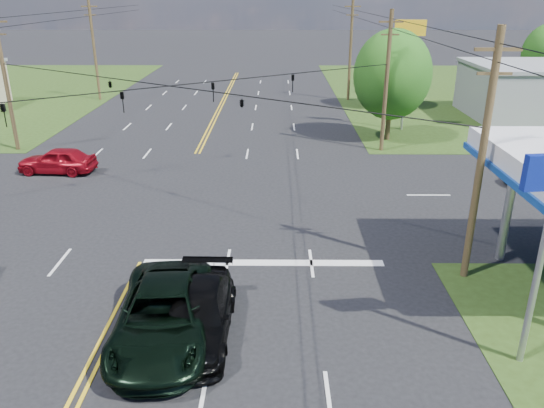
{
  "coord_description": "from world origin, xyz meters",
  "views": [
    {
      "loc": [
        5.53,
        -15.56,
        10.49
      ],
      "look_at": [
        5.35,
        6.0,
        1.86
      ],
      "focal_mm": 35.0,
      "sensor_mm": 36.0,
      "label": 1
    }
  ],
  "objects_px": {
    "pole_nw": "(6,80)",
    "pickup_dkgreen": "(164,315)",
    "pole_ne": "(386,81)",
    "tree_right_b": "(392,64)",
    "pole_se": "(482,157)",
    "pole_left_far": "(94,49)",
    "pole_right_far": "(351,49)",
    "tree_right_a": "(392,75)",
    "suv_black": "(198,314)"
  },
  "relations": [
    {
      "from": "pole_ne",
      "to": "tree_right_b",
      "type": "bearing_deg",
      "value": 76.87
    },
    {
      "from": "pole_se",
      "to": "pickup_dkgreen",
      "type": "xyz_separation_m",
      "value": [
        -11.07,
        -4.17,
        -4.03
      ]
    },
    {
      "from": "tree_right_b",
      "to": "tree_right_a",
      "type": "bearing_deg",
      "value": -101.77
    },
    {
      "from": "pole_se",
      "to": "suv_black",
      "type": "xyz_separation_m",
      "value": [
        -10.0,
        -3.98,
        -4.13
      ]
    },
    {
      "from": "pole_nw",
      "to": "pole_ne",
      "type": "distance_m",
      "value": 26.0
    },
    {
      "from": "pole_se",
      "to": "tree_right_b",
      "type": "bearing_deg",
      "value": 83.95
    },
    {
      "from": "pole_ne",
      "to": "suv_black",
      "type": "height_order",
      "value": "pole_ne"
    },
    {
      "from": "pole_right_far",
      "to": "pickup_dkgreen",
      "type": "bearing_deg",
      "value": -105.04
    },
    {
      "from": "pole_ne",
      "to": "pole_right_far",
      "type": "xyz_separation_m",
      "value": [
        0.0,
        19.0,
        0.25
      ]
    },
    {
      "from": "tree_right_a",
      "to": "tree_right_b",
      "type": "bearing_deg",
      "value": 78.23
    },
    {
      "from": "pole_right_far",
      "to": "pole_ne",
      "type": "bearing_deg",
      "value": -90.0
    },
    {
      "from": "pole_right_far",
      "to": "pole_left_far",
      "type": "bearing_deg",
      "value": 180.0
    },
    {
      "from": "pole_ne",
      "to": "tree_right_a",
      "type": "height_order",
      "value": "pole_ne"
    },
    {
      "from": "tree_right_a",
      "to": "suv_black",
      "type": "distance_m",
      "value": 27.6
    },
    {
      "from": "pole_se",
      "to": "suv_black",
      "type": "relative_size",
      "value": 1.76
    },
    {
      "from": "pickup_dkgreen",
      "to": "suv_black",
      "type": "xyz_separation_m",
      "value": [
        1.07,
        0.19,
        -0.11
      ]
    },
    {
      "from": "pole_se",
      "to": "tree_right_a",
      "type": "height_order",
      "value": "pole_se"
    },
    {
      "from": "pole_se",
      "to": "pole_right_far",
      "type": "bearing_deg",
      "value": 90.0
    },
    {
      "from": "tree_right_b",
      "to": "suv_black",
      "type": "distance_m",
      "value": 39.52
    },
    {
      "from": "pole_se",
      "to": "tree_right_b",
      "type": "distance_m",
      "value": 33.19
    },
    {
      "from": "pole_right_far",
      "to": "pole_nw",
      "type": "bearing_deg",
      "value": -143.84
    },
    {
      "from": "pickup_dkgreen",
      "to": "pole_ne",
      "type": "bearing_deg",
      "value": 59.79
    },
    {
      "from": "pole_ne",
      "to": "tree_right_a",
      "type": "relative_size",
      "value": 1.16
    },
    {
      "from": "pole_left_far",
      "to": "pole_se",
      "type": "bearing_deg",
      "value": -54.9
    },
    {
      "from": "pole_se",
      "to": "pole_nw",
      "type": "height_order",
      "value": "same"
    },
    {
      "from": "pole_ne",
      "to": "pole_left_far",
      "type": "bearing_deg",
      "value": 143.84
    },
    {
      "from": "pole_se",
      "to": "pickup_dkgreen",
      "type": "relative_size",
      "value": 1.49
    },
    {
      "from": "suv_black",
      "to": "pole_se",
      "type": "bearing_deg",
      "value": 22.51
    },
    {
      "from": "pole_nw",
      "to": "pole_right_far",
      "type": "bearing_deg",
      "value": 36.16
    },
    {
      "from": "pole_right_far",
      "to": "tree_right_a",
      "type": "distance_m",
      "value": 16.03
    },
    {
      "from": "pole_nw",
      "to": "pickup_dkgreen",
      "type": "relative_size",
      "value": 1.49
    },
    {
      "from": "pole_nw",
      "to": "pole_ne",
      "type": "xyz_separation_m",
      "value": [
        26.0,
        0.0,
        0.0
      ]
    },
    {
      "from": "pole_nw",
      "to": "pole_left_far",
      "type": "relative_size",
      "value": 0.95
    },
    {
      "from": "pole_nw",
      "to": "tree_right_b",
      "type": "relative_size",
      "value": 1.34
    },
    {
      "from": "pole_nw",
      "to": "pole_se",
      "type": "bearing_deg",
      "value": -34.7
    },
    {
      "from": "pole_left_far",
      "to": "tree_right_b",
      "type": "bearing_deg",
      "value": -7.72
    },
    {
      "from": "pole_nw",
      "to": "tree_right_a",
      "type": "distance_m",
      "value": 27.17
    },
    {
      "from": "tree_right_a",
      "to": "suv_black",
      "type": "height_order",
      "value": "tree_right_a"
    },
    {
      "from": "pole_right_far",
      "to": "tree_right_a",
      "type": "xyz_separation_m",
      "value": [
        1.0,
        -16.0,
        -0.3
      ]
    },
    {
      "from": "pole_ne",
      "to": "tree_right_a",
      "type": "distance_m",
      "value": 3.16
    },
    {
      "from": "pole_se",
      "to": "pole_left_far",
      "type": "height_order",
      "value": "pole_left_far"
    },
    {
      "from": "tree_right_b",
      "to": "pickup_dkgreen",
      "type": "bearing_deg",
      "value": -111.4
    },
    {
      "from": "pickup_dkgreen",
      "to": "pole_se",
      "type": "bearing_deg",
      "value": 16.97
    },
    {
      "from": "pole_ne",
      "to": "pole_right_far",
      "type": "distance_m",
      "value": 19.0
    },
    {
      "from": "pole_ne",
      "to": "tree_right_b",
      "type": "distance_m",
      "value": 15.42
    },
    {
      "from": "pole_ne",
      "to": "tree_right_b",
      "type": "relative_size",
      "value": 1.34
    },
    {
      "from": "pole_se",
      "to": "pole_nw",
      "type": "bearing_deg",
      "value": 145.3
    },
    {
      "from": "tree_right_b",
      "to": "pole_nw",
      "type": "bearing_deg",
      "value": -153.05
    },
    {
      "from": "pole_left_far",
      "to": "suv_black",
      "type": "xyz_separation_m",
      "value": [
        16.0,
        -40.98,
        -4.39
      ]
    },
    {
      "from": "pole_right_far",
      "to": "suv_black",
      "type": "distance_m",
      "value": 42.41
    }
  ]
}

